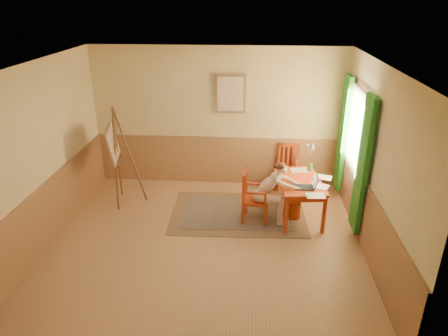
# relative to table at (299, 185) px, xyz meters

# --- Properties ---
(room) EXTENTS (5.04, 4.54, 2.84)m
(room) POSITION_rel_table_xyz_m (-1.54, -0.88, 0.77)
(room) COLOR tan
(room) RESTS_ON ground
(wainscot) EXTENTS (5.00, 4.50, 1.00)m
(wainscot) POSITION_rel_table_xyz_m (-1.54, -0.08, -0.13)
(wainscot) COLOR #B17D52
(wainscot) RESTS_ON room
(window) EXTENTS (0.12, 2.01, 2.20)m
(window) POSITION_rel_table_xyz_m (0.88, 0.22, 0.71)
(window) COLOR white
(window) RESTS_ON room
(wall_portrait) EXTENTS (0.60, 0.05, 0.76)m
(wall_portrait) POSITION_rel_table_xyz_m (-1.29, 1.33, 1.27)
(wall_portrait) COLOR #926D4D
(wall_portrait) RESTS_ON room
(rug) EXTENTS (2.45, 1.68, 0.02)m
(rug) POSITION_rel_table_xyz_m (-1.06, 0.03, -0.62)
(rug) COLOR #8C7251
(rug) RESTS_ON room
(table) EXTENTS (0.85, 1.27, 0.72)m
(table) POSITION_rel_table_xyz_m (0.00, 0.00, 0.00)
(table) COLOR #DA481C
(table) RESTS_ON room
(chair_left) EXTENTS (0.47, 0.45, 0.93)m
(chair_left) POSITION_rel_table_xyz_m (-0.80, -0.18, -0.17)
(chair_left) COLOR #DA481C
(chair_left) RESTS_ON room
(chair_back) EXTENTS (0.45, 0.46, 0.93)m
(chair_back) POSITION_rel_table_xyz_m (-0.11, 1.11, -0.16)
(chair_back) COLOR #DA481C
(chair_back) RESTS_ON room
(figure) EXTENTS (0.85, 0.40, 1.13)m
(figure) POSITION_rel_table_xyz_m (-0.49, -0.22, -0.01)
(figure) COLOR beige
(figure) RESTS_ON room
(laptop) EXTENTS (0.36, 0.22, 0.22)m
(laptop) POSITION_rel_table_xyz_m (0.10, -0.29, 0.13)
(laptop) COLOR #1E2338
(laptop) RESTS_ON table
(papers) EXTENTS (0.73, 1.25, 0.00)m
(papers) POSITION_rel_table_xyz_m (0.24, -0.05, 0.09)
(papers) COLOR white
(papers) RESTS_ON table
(vase) EXTENTS (0.18, 0.27, 0.50)m
(vase) POSITION_rel_table_xyz_m (0.22, 0.44, 0.32)
(vase) COLOR #3F724C
(vase) RESTS_ON table
(wastebasket) EXTENTS (0.29, 0.29, 0.31)m
(wastebasket) POSITION_rel_table_xyz_m (-0.09, -0.03, -0.47)
(wastebasket) COLOR #9F300A
(wastebasket) RESTS_ON room
(easel) EXTENTS (0.69, 0.84, 1.88)m
(easel) POSITION_rel_table_xyz_m (-3.33, 0.31, 0.48)
(easel) COLOR brown
(easel) RESTS_ON room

